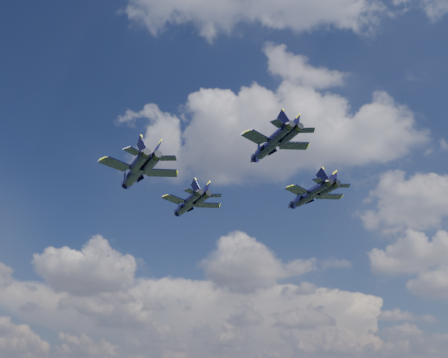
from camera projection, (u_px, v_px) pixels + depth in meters
jet_lead at (186, 206)px, 109.25m from camera, size 14.83×15.76×4.17m
jet_left at (134, 174)px, 85.31m from camera, size 14.85×16.02×4.21m
jet_right at (306, 197)px, 102.20m from camera, size 14.45×15.73×4.12m
jet_slot at (267, 147)px, 78.21m from camera, size 12.36×13.77×3.57m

